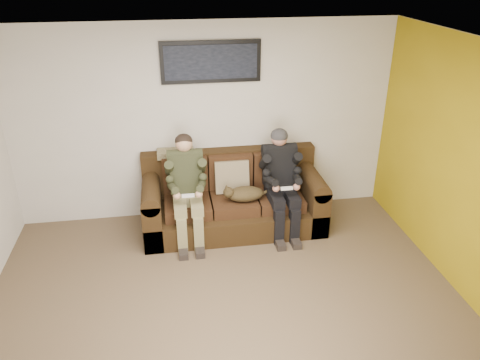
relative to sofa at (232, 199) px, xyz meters
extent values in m
plane|color=brown|center=(-0.29, -1.83, -0.36)|extent=(5.00, 5.00, 0.00)
plane|color=silver|center=(-0.29, -1.83, 2.24)|extent=(5.00, 5.00, 0.00)
plane|color=beige|center=(-0.29, 0.42, 0.94)|extent=(5.00, 0.00, 5.00)
cube|color=#2F1F0E|center=(0.00, -0.08, -0.20)|extent=(2.33, 1.00, 0.32)
cube|color=#2F1F0E|center=(0.00, 0.31, 0.27)|extent=(2.33, 0.21, 0.63)
cube|color=#2F1F0E|center=(-1.05, -0.08, -0.04)|extent=(0.23, 1.00, 0.63)
cube|color=#2F1F0E|center=(1.05, -0.08, -0.04)|extent=(0.23, 1.00, 0.63)
cylinder|color=#2F1F0E|center=(-1.05, -0.08, 0.27)|extent=(0.23, 1.00, 0.23)
cylinder|color=#2F1F0E|center=(1.05, -0.08, 0.27)|extent=(0.23, 1.00, 0.23)
cube|color=#382111|center=(-0.60, -0.14, 0.03)|extent=(0.58, 0.63, 0.15)
cube|color=#382111|center=(-0.60, 0.17, 0.34)|extent=(0.58, 0.15, 0.47)
cube|color=#382111|center=(0.00, -0.14, 0.03)|extent=(0.58, 0.63, 0.15)
cube|color=#382111|center=(0.00, 0.17, 0.34)|extent=(0.58, 0.15, 0.47)
cube|color=#382111|center=(0.60, -0.14, 0.03)|extent=(0.58, 0.63, 0.15)
cube|color=#382111|center=(0.60, 0.17, 0.34)|extent=(0.58, 0.15, 0.47)
cube|color=#827455|center=(0.00, 0.04, 0.32)|extent=(0.44, 0.21, 0.44)
cube|color=gray|center=(-0.71, 0.29, 0.59)|extent=(0.48, 0.23, 0.08)
cube|color=#867E54|center=(-0.60, -0.17, 0.18)|extent=(0.36, 0.30, 0.14)
cube|color=#2F331E|center=(-0.60, -0.07, 0.48)|extent=(0.40, 0.30, 0.53)
cylinder|color=#2F331E|center=(-0.60, -0.05, 0.69)|extent=(0.44, 0.18, 0.18)
sphere|color=tan|center=(-0.60, -0.03, 0.85)|extent=(0.21, 0.21, 0.21)
cube|color=#867E54|center=(-0.70, -0.37, 0.17)|extent=(0.15, 0.42, 0.13)
cube|color=#867E54|center=(-0.50, -0.37, 0.17)|extent=(0.15, 0.42, 0.13)
cube|color=#867E54|center=(-0.70, -0.57, -0.13)|extent=(0.12, 0.13, 0.47)
cube|color=#867E54|center=(-0.50, -0.57, -0.13)|extent=(0.12, 0.13, 0.47)
cube|color=black|center=(-0.70, -0.65, -0.32)|extent=(0.11, 0.26, 0.08)
cube|color=black|center=(-0.50, -0.65, -0.32)|extent=(0.11, 0.26, 0.08)
cylinder|color=#2F331E|center=(-0.80, -0.14, 0.58)|extent=(0.11, 0.30, 0.28)
cylinder|color=#2F331E|center=(-0.40, -0.14, 0.58)|extent=(0.11, 0.30, 0.28)
cylinder|color=#2F331E|center=(-0.77, -0.36, 0.42)|extent=(0.14, 0.32, 0.15)
cylinder|color=#2F331E|center=(-0.43, -0.36, 0.42)|extent=(0.14, 0.32, 0.15)
sphere|color=tan|center=(-0.73, -0.48, 0.37)|extent=(0.09, 0.09, 0.09)
sphere|color=tan|center=(-0.47, -0.48, 0.37)|extent=(0.09, 0.09, 0.09)
cube|color=white|center=(-0.60, -0.50, 0.37)|extent=(0.15, 0.04, 0.03)
ellipsoid|color=black|center=(-0.60, -0.01, 0.88)|extent=(0.22, 0.22, 0.17)
cube|color=black|center=(0.60, -0.17, 0.18)|extent=(0.36, 0.30, 0.14)
cube|color=black|center=(0.60, -0.07, 0.48)|extent=(0.40, 0.30, 0.53)
cylinder|color=black|center=(0.60, -0.05, 0.69)|extent=(0.44, 0.18, 0.18)
sphere|color=#A06B59|center=(0.60, -0.03, 0.85)|extent=(0.21, 0.21, 0.21)
cube|color=black|center=(0.50, -0.37, 0.17)|extent=(0.15, 0.42, 0.13)
cube|color=black|center=(0.70, -0.37, 0.17)|extent=(0.15, 0.42, 0.13)
cube|color=black|center=(0.50, -0.57, -0.13)|extent=(0.12, 0.13, 0.47)
cube|color=black|center=(0.70, -0.57, -0.13)|extent=(0.12, 0.13, 0.47)
cube|color=black|center=(0.50, -0.65, -0.32)|extent=(0.11, 0.26, 0.08)
cube|color=black|center=(0.70, -0.65, -0.32)|extent=(0.11, 0.26, 0.08)
cylinder|color=black|center=(0.40, -0.14, 0.58)|extent=(0.11, 0.30, 0.28)
cylinder|color=black|center=(0.80, -0.14, 0.58)|extent=(0.11, 0.30, 0.28)
cylinder|color=black|center=(0.43, -0.36, 0.42)|extent=(0.14, 0.32, 0.15)
cylinder|color=black|center=(0.77, -0.36, 0.42)|extent=(0.14, 0.32, 0.15)
sphere|color=#A06B59|center=(0.47, -0.48, 0.37)|extent=(0.09, 0.09, 0.09)
sphere|color=#A06B59|center=(0.73, -0.48, 0.37)|extent=(0.09, 0.09, 0.09)
cube|color=white|center=(0.60, -0.50, 0.37)|extent=(0.15, 0.04, 0.03)
ellipsoid|color=black|center=(0.60, -0.03, 0.88)|extent=(0.22, 0.22, 0.19)
ellipsoid|color=#4E3D1E|center=(0.13, -0.25, 0.20)|extent=(0.47, 0.26, 0.19)
sphere|color=#4E3D1E|center=(-0.09, -0.28, 0.26)|extent=(0.14, 0.14, 0.14)
cone|color=#4E3D1E|center=(-0.11, -0.32, 0.33)|extent=(0.04, 0.04, 0.04)
cone|color=#4E3D1E|center=(-0.11, -0.25, 0.33)|extent=(0.04, 0.04, 0.04)
cylinder|color=#4E3D1E|center=(0.37, -0.20, 0.17)|extent=(0.26, 0.13, 0.08)
cube|color=black|center=(-0.20, 0.39, 1.74)|extent=(1.25, 0.04, 0.52)
cube|color=black|center=(-0.20, 0.36, 1.74)|extent=(1.15, 0.01, 0.42)
camera|label=1|loc=(-0.77, -5.42, 2.94)|focal=35.00mm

